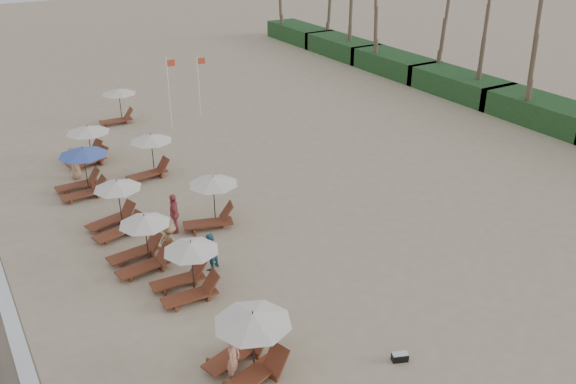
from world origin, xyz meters
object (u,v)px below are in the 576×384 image
lounger_station_3 (114,210)px  lounger_station_1 (186,271)px  inland_station_0 (210,200)px  beachgoer_mid_b (170,241)px  lounger_station_2 (140,245)px  duffel_bag (400,357)px  lounger_station_5 (85,145)px  inland_station_1 (149,154)px  beachgoer_far_a (174,213)px  lounger_station_0 (246,344)px  inland_station_2 (117,103)px  flag_pole_near (169,90)px  beachgoer_mid_a (210,252)px  beachgoer_far_b (75,163)px  lounger_station_4 (81,172)px  beachgoer_near (233,359)px

lounger_station_3 → lounger_station_1: bearing=-81.7°
inland_station_0 → beachgoer_mid_b: (-2.57, -1.70, -0.49)m
lounger_station_2 → duffel_bag: 10.97m
inland_station_0 → lounger_station_5: bearing=105.9°
lounger_station_2 → duffel_bag: lounger_station_2 is taller
inland_station_1 → lounger_station_1: bearing=-102.6°
lounger_station_3 → lounger_station_5: size_ratio=0.94×
lounger_station_3 → inland_station_0: size_ratio=0.91×
duffel_bag → beachgoer_far_a: bearing=104.6°
lounger_station_0 → beachgoer_far_a: 9.54m
inland_station_2 → beachgoer_far_a: (-2.21, -15.58, -0.41)m
lounger_station_3 → flag_pole_near: size_ratio=0.57×
lounger_station_2 → beachgoer_mid_a: lounger_station_2 is taller
lounger_station_1 → lounger_station_2: size_ratio=0.98×
inland_station_0 → beachgoer_far_b: (-3.93, 8.34, -0.39)m
inland_station_0 → lounger_station_0: bearing=-108.1°
lounger_station_5 → duffel_bag: (4.32, -21.45, -0.89)m
lounger_station_1 → lounger_station_0: bearing=-90.3°
beachgoer_mid_a → beachgoer_far_b: beachgoer_far_b is taller
lounger_station_4 → beachgoer_near: (0.64, -15.51, -0.37)m
beachgoer_near → flag_pole_near: flag_pole_near is taller
lounger_station_5 → inland_station_2: size_ratio=1.01×
beachgoer_mid_a → beachgoer_far_b: (-2.41, 11.58, 0.11)m
inland_station_0 → lounger_station_1: bearing=-124.4°
inland_station_2 → lounger_station_3: bearing=-107.4°
lounger_station_1 → flag_pole_near: 18.37m
lounger_station_5 → beachgoer_mid_a: 13.54m
beachgoer_mid_a → beachgoer_mid_b: beachgoer_mid_b is taller
lounger_station_1 → inland_station_2: size_ratio=0.92×
lounger_station_5 → beachgoer_mid_a: lounger_station_5 is taller
inland_station_0 → flag_pole_near: (3.15, 12.92, 1.29)m
inland_station_0 → inland_station_2: bearing=87.8°
lounger_station_1 → beachgoer_mid_b: lounger_station_1 is taller
lounger_station_5 → inland_station_2: inland_station_2 is taller
inland_station_1 → lounger_station_5: bearing=123.1°
lounger_station_4 → inland_station_1: size_ratio=0.97×
inland_station_2 → beachgoer_near: 25.48m
lounger_station_2 → inland_station_2: size_ratio=0.94×
beachgoer_mid_a → beachgoer_near: bearing=43.5°
lounger_station_4 → beachgoer_far_a: size_ratio=1.51×
lounger_station_0 → beachgoer_far_b: 17.51m
inland_station_0 → duffel_bag: 11.37m
beachgoer_near → beachgoer_mid_a: beachgoer_near is taller
beachgoer_far_b → beachgoer_far_a: bearing=-143.7°
lounger_station_4 → inland_station_2: bearing=63.9°
lounger_station_5 → beachgoer_far_b: size_ratio=1.59×
beachgoer_far_a → beachgoer_near: bearing=5.8°
duffel_bag → lounger_station_0: bearing=154.6°
lounger_station_1 → beachgoer_mid_a: lounger_station_1 is taller
lounger_station_2 → inland_station_2: inland_station_2 is taller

